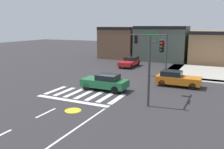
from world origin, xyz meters
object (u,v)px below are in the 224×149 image
car_orange (177,79)px  car_green (105,82)px  traffic_signal_northeast (152,46)px  traffic_signal_southeast (156,56)px  car_red (130,62)px

car_orange → car_green: 7.21m
traffic_signal_northeast → car_orange: traffic_signal_northeast is taller
traffic_signal_northeast → traffic_signal_southeast: bearing=107.5°
traffic_signal_northeast → car_green: size_ratio=1.25×
car_orange → car_green: bearing=-143.4°
car_green → traffic_signal_northeast: bearing=-106.5°
traffic_signal_southeast → car_green: traffic_signal_southeast is taller
car_orange → car_red: (-8.37, 8.78, -0.04)m
traffic_signal_northeast → car_red: (-4.83, 5.49, -2.94)m
traffic_signal_northeast → car_orange: (3.54, -3.28, -2.90)m
traffic_signal_northeast → car_red: bearing=-48.7°
traffic_signal_northeast → car_red: traffic_signal_northeast is taller
car_orange → traffic_signal_northeast: bearing=137.2°
car_red → car_green: bearing=11.2°
car_orange → car_red: 12.13m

